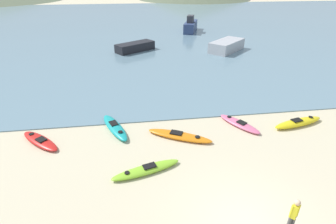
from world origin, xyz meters
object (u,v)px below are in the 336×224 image
object	(u,v)px
kayak_on_sand_1	(115,127)
kayak_on_sand_5	(40,141)
person_near_foreground	(293,215)
moored_boat_1	(191,26)
kayak_on_sand_4	(146,170)
kayak_on_sand_0	(298,122)
kayak_on_sand_3	(179,136)
moored_boat_0	(135,47)
moored_boat_2	(227,46)
kayak_on_sand_2	(239,124)

from	to	relation	value
kayak_on_sand_1	kayak_on_sand_5	size ratio (longest dim) A/B	1.25
person_near_foreground	moored_boat_1	world-z (taller)	moored_boat_1
kayak_on_sand_4	moored_boat_1	distance (m)	31.99
kayak_on_sand_0	kayak_on_sand_1	distance (m)	10.53
kayak_on_sand_3	moored_boat_0	bearing A→B (deg)	95.66
kayak_on_sand_4	moored_boat_1	size ratio (longest dim) A/B	0.58
moored_boat_0	moored_boat_2	world-z (taller)	moored_boat_2
kayak_on_sand_1	moored_boat_1	world-z (taller)	moored_boat_1
kayak_on_sand_5	kayak_on_sand_3	bearing A→B (deg)	-4.36
moored_boat_2	moored_boat_0	bearing A→B (deg)	172.10
kayak_on_sand_2	moored_boat_0	bearing A→B (deg)	107.45
kayak_on_sand_3	moored_boat_0	world-z (taller)	moored_boat_0
kayak_on_sand_1	moored_boat_1	bearing A→B (deg)	69.19
moored_boat_2	person_near_foreground	bearing A→B (deg)	-104.17
kayak_on_sand_1	kayak_on_sand_3	world-z (taller)	kayak_on_sand_1
moored_boat_1	moored_boat_2	world-z (taller)	moored_boat_1
moored_boat_2	kayak_on_sand_3	bearing A→B (deg)	-116.76
kayak_on_sand_0	moored_boat_0	size ratio (longest dim) A/B	0.73
kayak_on_sand_4	moored_boat_2	bearing A→B (deg)	61.63
kayak_on_sand_1	person_near_foreground	size ratio (longest dim) A/B	2.13
kayak_on_sand_5	moored_boat_2	size ratio (longest dim) A/B	0.53
kayak_on_sand_3	moored_boat_0	xyz separation A→B (m)	(-1.79, 18.06, 0.38)
moored_boat_1	moored_boat_2	bearing A→B (deg)	-82.23
kayak_on_sand_3	kayak_on_sand_4	size ratio (longest dim) A/B	1.09
kayak_on_sand_0	kayak_on_sand_5	size ratio (longest dim) A/B	1.31
person_near_foreground	moored_boat_0	size ratio (longest dim) A/B	0.33
moored_boat_2	moored_boat_1	bearing A→B (deg)	97.77
person_near_foreground	kayak_on_sand_4	bearing A→B (deg)	140.59
kayak_on_sand_2	moored_boat_1	bearing A→B (deg)	83.46
kayak_on_sand_2	moored_boat_2	bearing A→B (deg)	73.37
kayak_on_sand_2	kayak_on_sand_4	xyz separation A→B (m)	(-5.59, -3.25, 0.00)
kayak_on_sand_2	kayak_on_sand_5	distance (m)	10.89
kayak_on_sand_3	kayak_on_sand_4	world-z (taller)	kayak_on_sand_3
kayak_on_sand_1	kayak_on_sand_4	bearing A→B (deg)	-68.38
kayak_on_sand_2	moored_boat_2	size ratio (longest dim) A/B	0.56
kayak_on_sand_0	kayak_on_sand_4	distance (m)	9.42
person_near_foreground	moored_boat_0	distance (m)	24.69
kayak_on_sand_2	moored_boat_1	world-z (taller)	moored_boat_1
kayak_on_sand_1	person_near_foreground	xyz separation A→B (m)	(6.06, -7.54, 0.69)
kayak_on_sand_3	kayak_on_sand_2	bearing A→B (deg)	11.81
kayak_on_sand_1	moored_boat_1	xyz separation A→B (m)	(10.25, 26.96, 0.72)
moored_boat_2	kayak_on_sand_0	bearing A→B (deg)	-94.75
kayak_on_sand_1	kayak_on_sand_3	size ratio (longest dim) A/B	0.92
kayak_on_sand_2	person_near_foreground	bearing A→B (deg)	-98.38
kayak_on_sand_5	person_near_foreground	world-z (taller)	person_near_foreground
kayak_on_sand_4	moored_boat_0	xyz separation A→B (m)	(0.15, 20.54, 0.39)
kayak_on_sand_1	kayak_on_sand_4	distance (m)	4.09
kayak_on_sand_0	kayak_on_sand_1	world-z (taller)	kayak_on_sand_0
kayak_on_sand_0	moored_boat_1	world-z (taller)	moored_boat_1
kayak_on_sand_3	moored_boat_2	xyz separation A→B (m)	(8.39, 16.65, 0.50)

